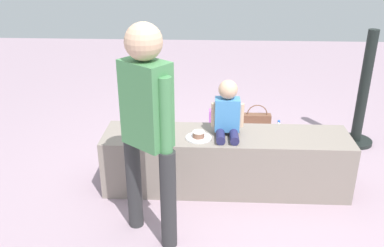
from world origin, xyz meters
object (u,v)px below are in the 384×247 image
adult_standing (147,118)px  gift_bag (219,121)px  water_bottle_far_side (278,131)px  handbag_black_leather (149,121)px  child_seated (228,112)px  party_cup_red (186,149)px  cake_box_white (227,146)px  handbag_brown_canvas (257,121)px  cake_plate (199,136)px  water_bottle_near_gift (237,128)px

adult_standing → gift_bag: (0.52, 1.88, -0.83)m
adult_standing → water_bottle_far_side: bearing=55.4°
handbag_black_leather → water_bottle_far_side: bearing=-6.3°
child_seated → party_cup_red: child_seated is taller
cake_box_white → handbag_brown_canvas: 0.71m
cake_plate → party_cup_red: 0.88m
party_cup_red → handbag_brown_canvas: (0.80, 0.64, 0.06)m
handbag_brown_canvas → handbag_black_leather: bearing=-175.7°
water_bottle_far_side → gift_bag: bearing=165.9°
child_seated → gift_bag: (-0.05, 1.18, -0.60)m
child_seated → adult_standing: (-0.57, -0.71, 0.23)m
water_bottle_far_side → cake_box_white: size_ratio=0.70×
gift_bag → party_cup_red: gift_bag is taller
adult_standing → gift_bag: adult_standing is taller
handbag_black_leather → handbag_brown_canvas: (1.26, 0.10, -0.02)m
child_seated → handbag_brown_canvas: size_ratio=1.49×
cake_plate → adult_standing: bearing=-117.9°
gift_bag → cake_box_white: 0.53m
child_seated → water_bottle_far_side: 1.34m
cake_box_white → gift_bag: bearing=99.7°
adult_standing → water_bottle_near_gift: 2.10m
party_cup_red → cake_box_white: (0.44, 0.04, 0.03)m
adult_standing → handbag_black_leather: 2.08m
water_bottle_near_gift → cake_box_white: 0.42m
cake_plate → handbag_brown_canvas: (0.64, 1.36, -0.44)m
gift_bag → handbag_black_leather: (-0.82, -0.00, -0.01)m
gift_bag → water_bottle_far_side: size_ratio=1.38×
cake_plate → handbag_brown_canvas: 1.56m
child_seated → cake_box_white: bearing=86.6°
cake_plate → handbag_brown_canvas: size_ratio=0.69×
cake_box_white → handbag_brown_canvas: bearing=59.2°
child_seated → water_bottle_near_gift: (0.16, 1.06, -0.63)m
gift_bag → party_cup_red: size_ratio=3.47×
adult_standing → water_bottle_far_side: adult_standing is taller
party_cup_red → handbag_black_leather: (-0.47, 0.55, 0.08)m
water_bottle_far_side → party_cup_red: bearing=-159.0°
cake_plate → handbag_black_leather: bearing=116.3°
water_bottle_near_gift → handbag_brown_canvas: bearing=40.1°
water_bottle_far_side → handbag_black_leather: bearing=173.7°
adult_standing → handbag_brown_canvas: (0.97, 1.98, -0.86)m
water_bottle_far_side → cake_box_white: bearing=-148.8°
child_seated → cake_plate: (-0.24, -0.09, -0.19)m
party_cup_red → cake_box_white: cake_box_white is taller
water_bottle_far_side → handbag_black_leather: 1.49m
cake_plate → gift_bag: cake_plate is taller
gift_bag → party_cup_red: 0.66m
gift_bag → water_bottle_near_gift: gift_bag is taller
water_bottle_near_gift → handbag_brown_canvas: 0.32m
handbag_black_leather → handbag_brown_canvas: size_ratio=1.07×
child_seated → gift_bag: child_seated is taller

